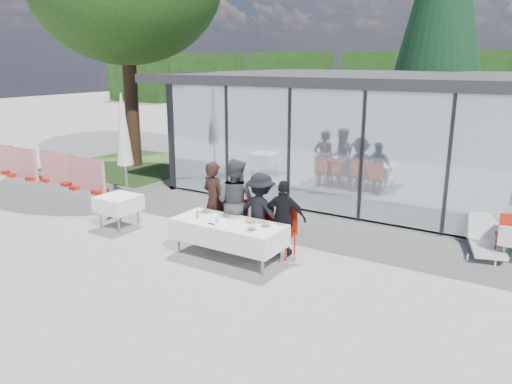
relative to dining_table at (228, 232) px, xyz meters
The scene contains 26 objects.
ground 0.81m from the dining_table, 55.65° to the right, with size 90.00×90.00×0.00m, color gray.
pavilion 8.18m from the dining_table, 72.99° to the left, with size 14.80×8.80×3.44m.
treeline 27.60m from the dining_table, 93.45° to the left, with size 62.50×2.00×4.40m.
dining_table is the anchor object (origin of this frame).
diner_a 1.17m from the dining_table, 141.04° to the left, with size 0.63×0.63×1.74m, color #301C15.
diner_chair_a 1.15m from the dining_table, 139.22° to the left, with size 0.44×0.44×0.97m.
diner_b 0.86m from the dining_table, 114.12° to the left, with size 0.90×0.90×1.86m, color #4E4E4E.
diner_chair_b 0.81m from the dining_table, 112.77° to the left, with size 0.44×0.44×0.97m.
diner_c 0.81m from the dining_table, 66.28° to the left, with size 1.05×1.05×1.62m, color black.
diner_chair_c 0.81m from the dining_table, 67.62° to the left, with size 0.44×0.44×0.97m.
diner_d 1.13m from the dining_table, 39.54° to the left, with size 0.90×0.90×1.54m, color black.
diner_chair_d 1.13m from the dining_table, 41.36° to the left, with size 0.44×0.44×0.97m.
plate_a 0.83m from the dining_table, 163.99° to the left, with size 0.25×0.25×0.07m.
plate_b 0.39m from the dining_table, 135.85° to the left, with size 0.25×0.25×0.07m.
plate_c 0.50m from the dining_table, 20.25° to the left, with size 0.25×0.25×0.07m.
plate_d 0.83m from the dining_table, ahead, with size 0.25×0.25×0.07m.
plate_extra 0.73m from the dining_table, 15.67° to the right, with size 0.25×0.25×0.07m.
juice_bottle 0.73m from the dining_table, 169.96° to the right, with size 0.06×0.06×0.15m, color #7FB44B.
drinking_glasses 0.34m from the dining_table, 137.89° to the right, with size 0.07×0.07×0.10m.
folded_eyeglasses 0.41m from the dining_table, 122.57° to the right, with size 0.14×0.03×0.01m, color black.
spare_table_left 3.31m from the dining_table, behind, with size 0.86×0.86×0.74m.
spare_chair_b 5.47m from the dining_table, 30.93° to the left, with size 0.54×0.54×0.97m.
market_umbrella 4.87m from the dining_table, 160.76° to the left, with size 0.50×0.50×3.00m.
construction_barriers 10.03m from the dining_table, 167.88° to the left, with size 7.80×0.60×1.00m.
lounger 5.25m from the dining_table, 35.67° to the left, with size 0.96×1.45×0.72m.
grass_patch 9.85m from the dining_table, 146.01° to the left, with size 5.00×5.00×0.02m, color #385926.
Camera 1 is at (5.06, -7.06, 3.81)m, focal length 35.00 mm.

